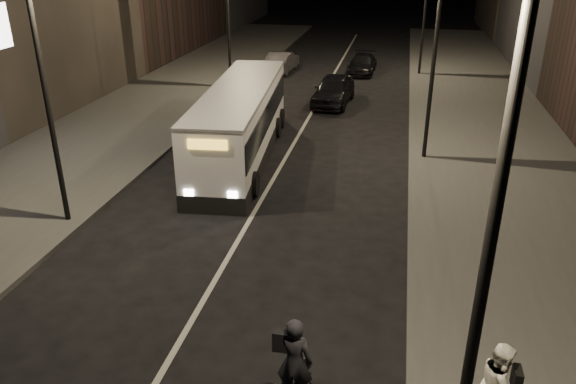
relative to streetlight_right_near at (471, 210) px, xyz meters
The scene contains 11 objects.
ground 8.55m from the streetlight_right_near, 143.12° to the left, with size 180.00×180.00×0.00m, color black.
sidewalk_right 19.02m from the streetlight_right_near, 80.02° to the left, with size 7.00×70.00×0.16m, color #3A3A37.
sidewalk_left 23.31m from the streetlight_right_near, 127.54° to the left, with size 7.00×70.00×0.16m, color #3A3A37.
streetlight_right_near is the anchor object (origin of this frame).
streetlight_right_mid 16.00m from the streetlight_right_near, 90.00° to the left, with size 1.20×0.44×8.12m.
streetlight_left_near 13.33m from the streetlight_right_near, 143.12° to the left, with size 1.20×0.44×8.12m.
city_bus 16.94m from the streetlight_right_near, 115.65° to the left, with size 3.31×11.03×2.93m.
cyclist_on_bicycle 5.49m from the streetlight_right_near, 143.86° to the left, with size 0.82×1.99×2.24m.
car_near 24.67m from the streetlight_right_near, 100.57° to the left, with size 1.86×4.61×1.57m, color black.
car_mid 32.94m from the streetlight_right_near, 105.90° to the left, with size 1.48×4.24×1.40m, color #373639.
car_far 32.61m from the streetlight_right_near, 96.24° to the left, with size 1.71×4.21×1.22m, color black.
Camera 1 is at (4.38, -10.21, 8.25)m, focal length 35.00 mm.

